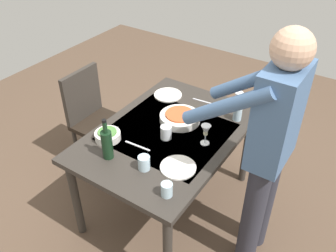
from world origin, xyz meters
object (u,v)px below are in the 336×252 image
wine_bottle (107,144)px  dinner_plate_near (168,95)px  wine_glass_left (206,131)px  water_cup_near_left (167,190)px  water_cup_near_right (144,163)px  person_server (268,146)px  water_cup_far_left (166,132)px  dinner_plate_far (178,167)px  dining_table (168,140)px  wine_glass_right (238,98)px  water_cup_far_right (237,114)px  serving_bowl_pasta (180,117)px  chair_near (93,114)px  side_bowl_salad (108,135)px

wine_bottle → dinner_plate_near: wine_bottle is taller
wine_glass_left → water_cup_near_left: 0.55m
water_cup_near_right → person_server: bearing=120.1°
water_cup_far_left → dinner_plate_far: (0.22, 0.24, -0.04)m
water_cup_near_right → water_cup_near_left: bearing=66.1°
dinner_plate_near → dining_table: bearing=33.6°
person_server → dining_table: bearing=-92.8°
wine_glass_right → wine_bottle: bearing=-25.0°
water_cup_near_right → water_cup_far_right: bearing=162.7°
water_cup_near_left → water_cup_near_right: size_ratio=0.92×
person_server → serving_bowl_pasta: person_server is taller
person_server → water_cup_far_right: 0.61m
person_server → water_cup_near_right: (0.37, -0.64, -0.17)m
water_cup_near_right → chair_near: bearing=-117.6°
wine_glass_right → water_cup_near_right: bearing=-11.8°
dinner_plate_far → water_cup_near_right: bearing=-55.2°
dining_table → side_bowl_salad: size_ratio=7.46×
wine_glass_left → water_cup_near_left: (0.54, 0.05, -0.06)m
chair_near → dinner_plate_near: size_ratio=3.96×
person_server → side_bowl_salad: bearing=-75.5°
person_server → side_bowl_salad: (0.27, -1.03, -0.19)m
wine_glass_left → water_cup_far_left: bearing=-69.4°
wine_bottle → side_bowl_salad: bearing=-137.7°
chair_near → side_bowl_salad: bearing=54.6°
person_server → wine_glass_left: person_server is taller
wine_bottle → wine_glass_left: wine_bottle is taller
dining_table → dinner_plate_near: bearing=-146.4°
wine_bottle → water_cup_near_right: wine_bottle is taller
water_cup_near_right → dinner_plate_near: water_cup_near_right is taller
wine_glass_left → dinner_plate_far: 0.33m
wine_glass_left → wine_glass_right: (-0.52, 0.00, 0.00)m
person_server → serving_bowl_pasta: bearing=-105.0°
person_server → serving_bowl_pasta: (-0.19, -0.73, -0.19)m
chair_near → water_cup_far_right: (-0.33, 1.19, 0.27)m
water_cup_near_right → side_bowl_salad: size_ratio=0.53×
person_server → water_cup_far_left: bearing=-87.3°
wine_bottle → water_cup_far_left: (-0.38, 0.20, -0.06)m
dining_table → dinner_plate_far: (0.28, 0.27, 0.09)m
person_server → water_cup_near_left: (0.48, -0.40, -0.18)m
wine_glass_left → wine_glass_right: 0.52m
wine_glass_left → water_cup_far_left: wine_glass_left is taller
person_server → water_cup_far_left: size_ratio=17.45×
serving_bowl_pasta → dinner_plate_near: 0.38m
water_cup_near_left → dinner_plate_near: water_cup_near_left is taller
water_cup_far_left → water_cup_far_right: (-0.48, 0.32, 0.00)m
water_cup_far_left → side_bowl_salad: size_ratio=0.54×
water_cup_near_left → water_cup_far_right: water_cup_far_right is taller
side_bowl_salad → wine_glass_left: bearing=119.4°
wine_glass_left → serving_bowl_pasta: size_ratio=0.50×
wine_glass_left → dinner_plate_far: (0.31, -0.02, -0.10)m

